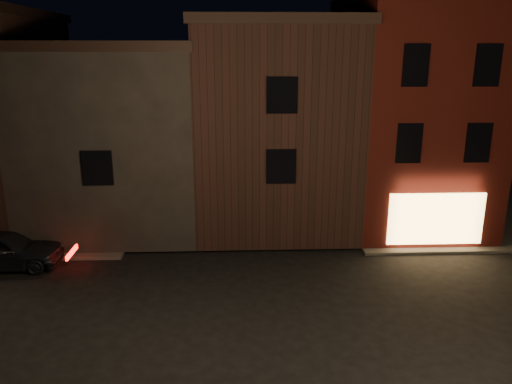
# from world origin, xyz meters

# --- Properties ---
(ground) EXTENTS (120.00, 120.00, 0.00)m
(ground) POSITION_xyz_m (0.00, 0.00, 0.00)
(ground) COLOR black
(ground) RESTS_ON ground
(corner_building) EXTENTS (6.50, 8.50, 10.50)m
(corner_building) POSITION_xyz_m (8.00, 9.47, 5.40)
(corner_building) COLOR #4A120D
(corner_building) RESTS_ON ground
(row_building_a) EXTENTS (7.30, 10.30, 9.40)m
(row_building_a) POSITION_xyz_m (1.50, 10.50, 4.83)
(row_building_a) COLOR black
(row_building_a) RESTS_ON ground
(row_building_b) EXTENTS (7.80, 10.30, 8.40)m
(row_building_b) POSITION_xyz_m (-5.75, 10.50, 4.33)
(row_building_b) COLOR black
(row_building_b) RESTS_ON ground
(parked_car_a) EXTENTS (4.45, 1.95, 1.49)m
(parked_car_a) POSITION_xyz_m (-9.34, 4.42, 0.75)
(parked_car_a) COLOR black
(parked_car_a) RESTS_ON ground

